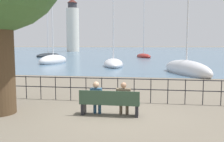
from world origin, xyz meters
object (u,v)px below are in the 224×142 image
(sailboat_2, at_px, (48,55))
(sailboat_4, at_px, (113,63))
(sailboat_3, at_px, (144,56))
(seated_person_right, at_px, (124,97))
(sailboat_0, at_px, (186,69))
(seated_person_left, at_px, (96,96))
(park_bench, at_px, (109,103))
(harbor_lighthouse, at_px, (73,27))
(sailboat_1, at_px, (53,61))

(sailboat_2, relative_size, sailboat_4, 0.96)
(sailboat_2, height_order, sailboat_3, sailboat_3)
(seated_person_right, xyz_separation_m, sailboat_0, (3.91, 13.52, -0.26))
(seated_person_left, height_order, sailboat_3, sailboat_3)
(park_bench, relative_size, sailboat_2, 0.20)
(sailboat_2, xyz_separation_m, harbor_lighthouse, (-7.80, 41.61, 9.00))
(sailboat_3, bearing_deg, sailboat_0, -103.24)
(sailboat_0, bearing_deg, sailboat_3, 78.04)
(sailboat_2, bearing_deg, sailboat_1, -56.78)
(seated_person_right, height_order, sailboat_1, sailboat_1)
(seated_person_right, xyz_separation_m, sailboat_4, (-3.49, 20.54, -0.34))
(seated_person_right, distance_m, sailboat_3, 41.98)
(sailboat_1, relative_size, sailboat_2, 1.02)
(sailboat_1, height_order, sailboat_2, sailboat_1)
(park_bench, distance_m, sailboat_4, 20.84)
(seated_person_left, relative_size, sailboat_2, 0.11)
(sailboat_3, bearing_deg, seated_person_left, -112.76)
(seated_person_right, distance_m, sailboat_2, 47.65)
(seated_person_left, xyz_separation_m, sailboat_4, (-2.52, 20.54, -0.35))
(harbor_lighthouse, bearing_deg, park_bench, -71.38)
(seated_person_left, xyz_separation_m, sailboat_0, (4.88, 13.52, -0.27))
(sailboat_0, relative_size, sailboat_4, 1.04)
(seated_person_right, relative_size, sailboat_2, 0.11)
(seated_person_left, relative_size, sailboat_4, 0.11)
(sailboat_4, bearing_deg, harbor_lighthouse, 101.76)
(seated_person_right, bearing_deg, sailboat_1, 117.29)
(park_bench, bearing_deg, seated_person_right, 9.32)
(sailboat_0, relative_size, sailboat_2, 1.08)
(sailboat_0, bearing_deg, sailboat_2, 109.62)
(sailboat_0, relative_size, sailboat_1, 1.06)
(seated_person_right, bearing_deg, sailboat_4, 99.65)
(park_bench, height_order, sailboat_3, sailboat_3)
(sailboat_2, height_order, harbor_lighthouse, harbor_lighthouse)
(sailboat_1, height_order, sailboat_3, sailboat_3)
(seated_person_right, distance_m, harbor_lighthouse, 89.56)
(park_bench, xyz_separation_m, harbor_lighthouse, (-28.44, 84.40, 8.83))
(sailboat_2, bearing_deg, sailboat_3, 6.09)
(seated_person_right, xyz_separation_m, sailboat_2, (-21.13, 42.71, -0.38))
(sailboat_0, height_order, sailboat_1, sailboat_0)
(harbor_lighthouse, bearing_deg, seated_person_right, -71.06)
(park_bench, bearing_deg, sailboat_1, 116.29)
(sailboat_4, relative_size, harbor_lighthouse, 0.55)
(sailboat_3, bearing_deg, seated_person_right, -111.43)
(sailboat_4, xyz_separation_m, harbor_lighthouse, (-25.44, 63.78, 8.97))
(sailboat_0, height_order, sailboat_2, sailboat_0)
(sailboat_3, bearing_deg, sailboat_2, 155.66)
(seated_person_left, distance_m, sailboat_1, 26.48)
(sailboat_0, distance_m, sailboat_4, 10.20)
(seated_person_left, distance_m, sailboat_3, 41.97)
(park_bench, relative_size, sailboat_4, 0.19)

